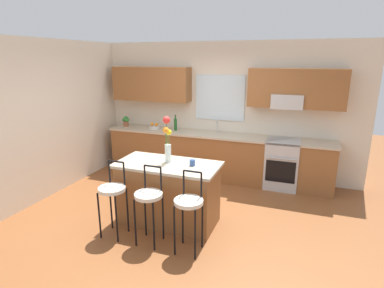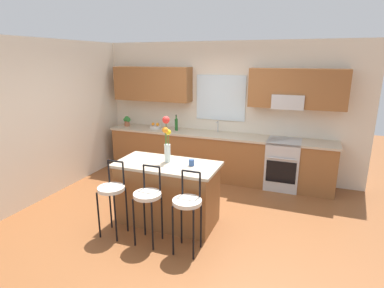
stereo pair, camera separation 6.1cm
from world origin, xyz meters
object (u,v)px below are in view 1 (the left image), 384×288
kitchen_island (168,193)px  fruit_bowl_oranges (154,127)px  mug_ceramic (192,163)px  bar_stool_far (189,205)px  bottle_olive_oil (176,124)px  potted_plant_small (126,121)px  bar_stool_middle (149,198)px  oven_range (282,164)px  flower_vase (167,139)px  bar_stool_near (112,192)px

kitchen_island → fruit_bowl_oranges: 2.38m
fruit_bowl_oranges → mug_ceramic: bearing=-50.9°
kitchen_island → bar_stool_far: (0.55, -0.59, 0.17)m
kitchen_island → bar_stool_far: bar_stool_far is taller
kitchen_island → mug_ceramic: 0.62m
fruit_bowl_oranges → bottle_olive_oil: bottle_olive_oil is taller
bottle_olive_oil → fruit_bowl_oranges: bearing=180.0°
mug_ceramic → potted_plant_small: (-2.28, 1.95, 0.08)m
bar_stool_middle → fruit_bowl_oranges: size_ratio=4.34×
fruit_bowl_oranges → oven_range: bearing=-0.5°
bar_stool_middle → potted_plant_small: potted_plant_small is taller
bar_stool_far → flower_vase: 1.08m
bar_stool_near → bottle_olive_oil: 2.61m
bar_stool_middle → flower_vase: (-0.03, 0.66, 0.63)m
oven_range → bar_stool_near: bearing=-128.3°
oven_range → fruit_bowl_oranges: (-2.67, 0.02, 0.50)m
bar_stool_far → potted_plant_small: (-2.46, 2.57, 0.41)m
kitchen_island → bottle_olive_oil: size_ratio=4.51×
flower_vase → mug_ceramic: flower_vase is taller
bar_stool_middle → flower_vase: 0.91m
bottle_olive_oil → bar_stool_middle: bearing=-74.2°
bar_stool_middle → flower_vase: bearing=92.4°
flower_vase → bottle_olive_oil: 2.04m
kitchen_island → bar_stool_middle: 0.61m
bar_stool_near → fruit_bowl_oranges: 2.67m
bar_stool_far → kitchen_island: bearing=133.1°
bar_stool_middle → bottle_olive_oil: size_ratio=3.16×
mug_ceramic → bottle_olive_oil: 2.23m
kitchen_island → bottle_olive_oil: (-0.73, 1.98, 0.59)m
oven_range → bar_stool_far: (-0.91, -2.54, 0.18)m
oven_range → bottle_olive_oil: 2.26m
fruit_bowl_oranges → bar_stool_far: bearing=-55.5°
kitchen_island → bar_stool_far: bearing=-46.9°
bar_stool_far → flower_vase: flower_vase is taller
bar_stool_middle → bar_stool_far: same height
bar_stool_near → flower_vase: 1.05m
bar_stool_far → bottle_olive_oil: bearing=116.4°
bar_stool_middle → oven_range: bearing=60.2°
bar_stool_far → fruit_bowl_oranges: bearing=124.5°
oven_range → potted_plant_small: (-3.37, 0.02, 0.59)m
bar_stool_far → mug_ceramic: bar_stool_far is taller
oven_range → mug_ceramic: 2.27m
bar_stool_middle → bar_stool_near: bearing=180.0°
bottle_olive_oil → bar_stool_far: bearing=-63.6°
flower_vase → fruit_bowl_oranges: flower_vase is taller
kitchen_island → flower_vase: size_ratio=2.24×
bar_stool_middle → bar_stool_far: 0.55m
bar_stool_far → potted_plant_small: potted_plant_small is taller
fruit_bowl_oranges → potted_plant_small: size_ratio=1.07×
flower_vase → potted_plant_small: bearing=134.7°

